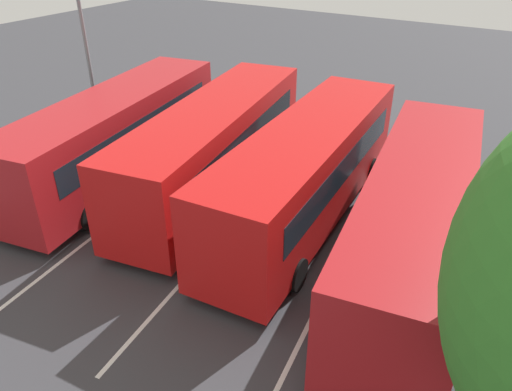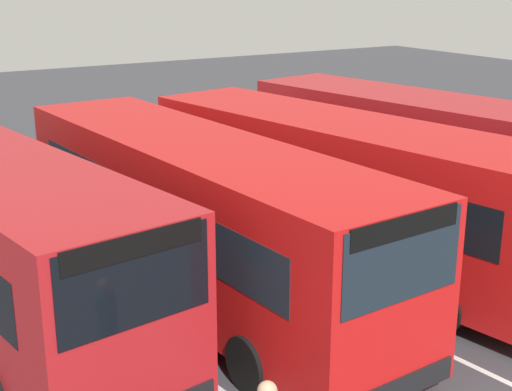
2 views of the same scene
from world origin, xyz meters
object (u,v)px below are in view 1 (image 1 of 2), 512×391
bus_far_left (416,220)px  street_lamp (87,33)px  bus_center_left (307,169)px  bus_far_right (117,133)px  pedestrian (423,140)px  bus_center_right (215,144)px

bus_far_left → street_lamp: 15.04m
bus_center_left → street_lamp: street_lamp is taller
bus_center_left → bus_far_right: (-1.07, 7.34, 0.00)m
pedestrian → bus_center_left: bearing=-53.1°
pedestrian → bus_far_right: bearing=-86.6°
pedestrian → street_lamp: street_lamp is taller
bus_center_right → street_lamp: bearing=70.9°
bus_far_left → bus_center_left: 3.97m
bus_center_right → bus_center_left: bearing=-100.4°
bus_center_left → street_lamp: bearing=79.6°
bus_center_left → bus_center_right: same height
bus_center_left → bus_far_right: size_ratio=0.99×
bus_center_right → bus_far_right: (-1.10, 3.69, 0.00)m
pedestrian → street_lamp: 14.26m
bus_far_left → street_lamp: bearing=72.3°
bus_center_right → bus_far_right: 3.85m
bus_far_left → bus_far_right: bearing=81.0°
bus_center_right → bus_far_right: size_ratio=1.00×
bus_far_right → bus_center_left: bearing=-91.7°
bus_center_left → bus_center_right: size_ratio=0.99×
bus_far_left → bus_center_right: 7.55m
bus_center_left → pedestrian: bearing=-24.1°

